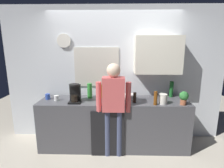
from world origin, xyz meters
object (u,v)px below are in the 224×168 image
object	(u,v)px
bottle_olive_oil	(102,91)
bottle_amber_beer	(156,98)
potted_plant	(184,97)
bottle_clear_soda	(90,91)
bottle_dark_sauce	(135,98)
cup_blue_mug	(48,97)
storage_canister	(163,99)
dish_soap	(78,95)
person_at_sink	(113,103)
cup_white_mug	(56,98)
coffee_maker	(75,94)
bottle_green_wine	(171,89)
mixing_bowl	(129,96)

from	to	relation	value
bottle_olive_oil	bottle_amber_beer	world-z (taller)	bottle_olive_oil
potted_plant	bottle_clear_soda	bearing A→B (deg)	168.04
bottle_dark_sauce	potted_plant	xyz separation A→B (m)	(0.80, -0.09, 0.04)
bottle_clear_soda	cup_blue_mug	distance (m)	0.77
bottle_olive_oil	storage_canister	bearing A→B (deg)	-17.02
bottle_dark_sauce	potted_plant	world-z (taller)	potted_plant
dish_soap	person_at_sink	world-z (taller)	person_at_sink
bottle_amber_beer	storage_canister	bearing A→B (deg)	22.39
cup_blue_mug	storage_canister	size ratio (longest dim) A/B	0.59
bottle_olive_oil	cup_white_mug	size ratio (longest dim) A/B	2.63
bottle_amber_beer	person_at_sink	distance (m)	0.70
bottle_dark_sauce	bottle_amber_beer	world-z (taller)	bottle_amber_beer
bottle_dark_sauce	cup_blue_mug	world-z (taller)	bottle_dark_sauce
bottle_clear_soda	cup_white_mug	size ratio (longest dim) A/B	2.95
bottle_dark_sauce	potted_plant	distance (m)	0.81
bottle_olive_oil	bottle_amber_beer	size ratio (longest dim) A/B	1.09
coffee_maker	cup_white_mug	bearing A→B (deg)	167.67
bottle_amber_beer	storage_canister	size ratio (longest dim) A/B	1.35
bottle_clear_soda	storage_canister	distance (m)	1.32
storage_canister	bottle_clear_soda	bearing A→B (deg)	166.77
bottle_green_wine	dish_soap	size ratio (longest dim) A/B	1.67
bottle_dark_sauce	mixing_bowl	world-z (taller)	bottle_dark_sauce
coffee_maker	bottle_green_wine	xyz separation A→B (m)	(1.76, 0.36, 0.00)
coffee_maker	mixing_bowl	size ratio (longest dim) A/B	1.50
bottle_amber_beer	dish_soap	world-z (taller)	bottle_amber_beer
bottle_clear_soda	potted_plant	bearing A→B (deg)	-11.96
dish_soap	storage_canister	xyz separation A→B (m)	(1.48, -0.21, 0.01)
cup_blue_mug	mixing_bowl	bearing A→B (deg)	3.00
bottle_green_wine	dish_soap	bearing A→B (deg)	-173.40
bottle_olive_oil	dish_soap	distance (m)	0.43
bottle_amber_beer	mixing_bowl	world-z (taller)	bottle_amber_beer
bottle_amber_beer	cup_blue_mug	bearing A→B (deg)	172.08
bottle_olive_oil	cup_blue_mug	size ratio (longest dim) A/B	2.50
cup_blue_mug	mixing_bowl	world-z (taller)	cup_blue_mug
bottle_dark_sauce	cup_white_mug	distance (m)	1.39
cup_blue_mug	bottle_clear_soda	bearing A→B (deg)	7.01
bottle_dark_sauce	cup_blue_mug	size ratio (longest dim) A/B	1.80
cup_blue_mug	person_at_sink	xyz separation A→B (m)	(1.21, -0.33, -0.00)
bottle_dark_sauce	bottle_olive_oil	xyz separation A→B (m)	(-0.59, 0.27, 0.04)
bottle_green_wine	dish_soap	world-z (taller)	bottle_green_wine
cup_blue_mug	person_at_sink	bearing A→B (deg)	-15.26
mixing_bowl	potted_plant	world-z (taller)	potted_plant
cup_white_mug	mixing_bowl	bearing A→B (deg)	7.07
cup_blue_mug	potted_plant	world-z (taller)	potted_plant
bottle_amber_beer	bottle_green_wine	size ratio (longest dim) A/B	0.77
bottle_clear_soda	storage_canister	xyz separation A→B (m)	(1.28, -0.30, -0.06)
storage_canister	cup_white_mug	bearing A→B (deg)	176.15
cup_blue_mug	storage_canister	world-z (taller)	storage_canister
bottle_olive_oil	bottle_amber_beer	distance (m)	1.00
coffee_maker	bottle_green_wine	bearing A→B (deg)	11.71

